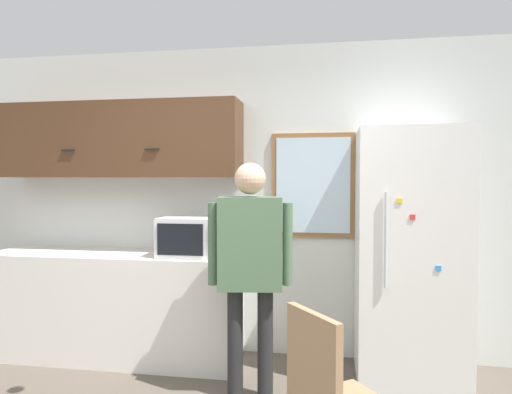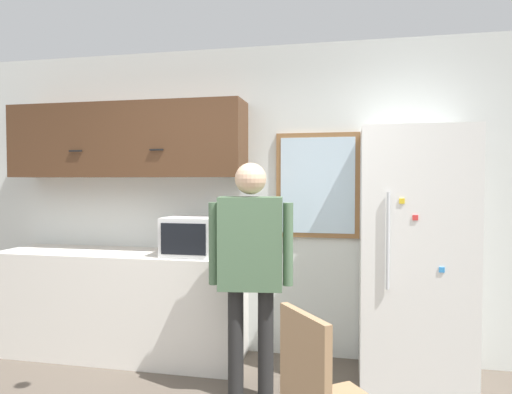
% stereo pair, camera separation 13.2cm
% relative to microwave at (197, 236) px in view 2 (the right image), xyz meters
% --- Properties ---
extents(back_wall, '(6.00, 0.06, 2.70)m').
position_rel_microwave_xyz_m(back_wall, '(0.40, 0.39, 0.28)').
color(back_wall, silver).
rests_on(back_wall, ground_plane).
extents(counter, '(2.15, 0.61, 0.91)m').
position_rel_microwave_xyz_m(counter, '(-0.72, 0.06, -0.61)').
color(counter, silver).
rests_on(counter, ground_plane).
extents(upper_cabinets, '(2.15, 0.39, 0.65)m').
position_rel_microwave_xyz_m(upper_cabinets, '(-0.72, 0.18, 0.82)').
color(upper_cabinets, '#51331E').
extents(microwave, '(0.53, 0.38, 0.32)m').
position_rel_microwave_xyz_m(microwave, '(0.00, 0.00, 0.00)').
color(microwave, white).
rests_on(microwave, counter).
extents(person, '(0.58, 0.28, 1.65)m').
position_rel_microwave_xyz_m(person, '(0.57, -0.49, -0.06)').
color(person, black).
rests_on(person, ground_plane).
extents(refrigerator, '(0.80, 0.69, 1.92)m').
position_rel_microwave_xyz_m(refrigerator, '(1.72, 0.03, -0.11)').
color(refrigerator, white).
rests_on(refrigerator, ground_plane).
extents(window, '(0.71, 0.05, 0.90)m').
position_rel_microwave_xyz_m(window, '(0.97, 0.35, 0.42)').
color(window, olive).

